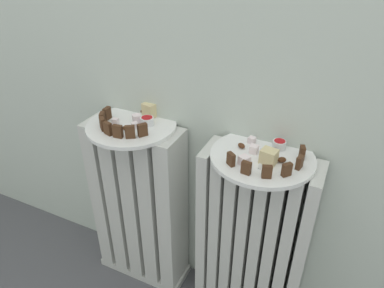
% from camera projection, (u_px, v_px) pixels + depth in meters
% --- Properties ---
extents(radiator_left, '(0.36, 0.14, 0.68)m').
position_uv_depth(radiator_left, '(140.00, 207.00, 1.33)').
color(radiator_left, silver).
rests_on(radiator_left, ground_plane).
extents(radiator_right, '(0.36, 0.14, 0.68)m').
position_uv_depth(radiator_right, '(251.00, 245.00, 1.17)').
color(radiator_right, silver).
rests_on(radiator_right, ground_plane).
extents(plate_left, '(0.29, 0.29, 0.01)m').
position_uv_depth(plate_left, '(132.00, 126.00, 1.15)').
color(plate_left, white).
rests_on(plate_left, radiator_left).
extents(plate_right, '(0.29, 0.29, 0.01)m').
position_uv_depth(plate_right, '(262.00, 157.00, 0.99)').
color(plate_right, white).
rests_on(plate_right, radiator_right).
extents(dark_cake_slice_left_0, '(0.02, 0.03, 0.04)m').
position_uv_depth(dark_cake_slice_left_0, '(107.00, 113.00, 1.16)').
color(dark_cake_slice_left_0, '#472B19').
rests_on(dark_cake_slice_left_0, plate_left).
extents(dark_cake_slice_left_1, '(0.03, 0.03, 0.04)m').
position_uv_depth(dark_cake_slice_left_1, '(102.00, 118.00, 1.13)').
color(dark_cake_slice_left_1, '#472B19').
rests_on(dark_cake_slice_left_1, plate_left).
extents(dark_cake_slice_left_2, '(0.03, 0.03, 0.04)m').
position_uv_depth(dark_cake_slice_left_2, '(103.00, 124.00, 1.10)').
color(dark_cake_slice_left_2, '#472B19').
rests_on(dark_cake_slice_left_2, plate_left).
extents(dark_cake_slice_left_3, '(0.03, 0.02, 0.04)m').
position_uv_depth(dark_cake_slice_left_3, '(108.00, 128.00, 1.07)').
color(dark_cake_slice_left_3, '#472B19').
rests_on(dark_cake_slice_left_3, plate_left).
extents(dark_cake_slice_left_4, '(0.03, 0.02, 0.04)m').
position_uv_depth(dark_cake_slice_left_4, '(118.00, 131.00, 1.06)').
color(dark_cake_slice_left_4, '#472B19').
rests_on(dark_cake_slice_left_4, plate_left).
extents(dark_cake_slice_left_5, '(0.03, 0.03, 0.04)m').
position_uv_depth(dark_cake_slice_left_5, '(130.00, 132.00, 1.06)').
color(dark_cake_slice_left_5, '#472B19').
rests_on(dark_cake_slice_left_5, plate_left).
extents(dark_cake_slice_left_6, '(0.03, 0.03, 0.04)m').
position_uv_depth(dark_cake_slice_left_6, '(142.00, 130.00, 1.07)').
color(dark_cake_slice_left_6, '#472B19').
rests_on(dark_cake_slice_left_6, plate_left).
extents(marble_cake_slice_left_0, '(0.05, 0.04, 0.05)m').
position_uv_depth(marble_cake_slice_left_0, '(149.00, 110.00, 1.18)').
color(marble_cake_slice_left_0, beige).
rests_on(marble_cake_slice_left_0, plate_left).
extents(turkish_delight_left_0, '(0.04, 0.04, 0.03)m').
position_uv_depth(turkish_delight_left_0, '(137.00, 118.00, 1.15)').
color(turkish_delight_left_0, white).
rests_on(turkish_delight_left_0, plate_left).
extents(turkish_delight_left_1, '(0.02, 0.02, 0.02)m').
position_uv_depth(turkish_delight_left_1, '(115.00, 121.00, 1.14)').
color(turkish_delight_left_1, white).
rests_on(turkish_delight_left_1, plate_left).
extents(turkish_delight_left_2, '(0.03, 0.03, 0.02)m').
position_uv_depth(turkish_delight_left_2, '(135.00, 125.00, 1.12)').
color(turkish_delight_left_2, white).
rests_on(turkish_delight_left_2, plate_left).
extents(medjool_date_left_0, '(0.03, 0.02, 0.01)m').
position_uv_depth(medjool_date_left_0, '(126.00, 128.00, 1.10)').
color(medjool_date_left_0, '#4C2814').
rests_on(medjool_date_left_0, plate_left).
extents(medjool_date_left_1, '(0.03, 0.02, 0.02)m').
position_uv_depth(medjool_date_left_1, '(143.00, 111.00, 1.21)').
color(medjool_date_left_1, '#4C2814').
rests_on(medjool_date_left_1, plate_left).
extents(jam_bowl_left, '(0.04, 0.04, 0.03)m').
position_uv_depth(jam_bowl_left, '(147.00, 121.00, 1.13)').
color(jam_bowl_left, white).
rests_on(jam_bowl_left, plate_left).
extents(dark_cake_slice_right_0, '(0.03, 0.03, 0.04)m').
position_uv_depth(dark_cake_slice_right_0, '(231.00, 159.00, 0.93)').
color(dark_cake_slice_right_0, '#472B19').
rests_on(dark_cake_slice_right_0, plate_right).
extents(dark_cake_slice_right_1, '(0.03, 0.02, 0.04)m').
position_uv_depth(dark_cake_slice_right_1, '(246.00, 168.00, 0.90)').
color(dark_cake_slice_right_1, '#472B19').
rests_on(dark_cake_slice_right_1, plate_right).
extents(dark_cake_slice_right_2, '(0.03, 0.02, 0.04)m').
position_uv_depth(dark_cake_slice_right_2, '(267.00, 172.00, 0.88)').
color(dark_cake_slice_right_2, '#472B19').
rests_on(dark_cake_slice_right_2, plate_right).
extents(dark_cake_slice_right_3, '(0.03, 0.03, 0.04)m').
position_uv_depth(dark_cake_slice_right_3, '(287.00, 170.00, 0.89)').
color(dark_cake_slice_right_3, '#472B19').
rests_on(dark_cake_slice_right_3, plate_right).
extents(dark_cake_slice_right_4, '(0.02, 0.03, 0.04)m').
position_uv_depth(dark_cake_slice_right_4, '(300.00, 162.00, 0.92)').
color(dark_cake_slice_right_4, '#472B19').
rests_on(dark_cake_slice_right_4, plate_right).
extents(dark_cake_slice_right_5, '(0.02, 0.03, 0.04)m').
position_uv_depth(dark_cake_slice_right_5, '(302.00, 152.00, 0.96)').
color(dark_cake_slice_right_5, '#472B19').
rests_on(dark_cake_slice_right_5, plate_right).
extents(marble_cake_slice_right_0, '(0.05, 0.04, 0.04)m').
position_uv_depth(marble_cake_slice_right_0, '(269.00, 157.00, 0.94)').
color(marble_cake_slice_right_0, beige).
rests_on(marble_cake_slice_right_0, plate_right).
extents(turkish_delight_right_0, '(0.03, 0.03, 0.03)m').
position_uv_depth(turkish_delight_right_0, '(244.00, 160.00, 0.94)').
color(turkish_delight_right_0, white).
rests_on(turkish_delight_right_0, plate_right).
extents(turkish_delight_right_1, '(0.02, 0.02, 0.02)m').
position_uv_depth(turkish_delight_right_1, '(252.00, 140.00, 1.04)').
color(turkish_delight_right_1, white).
rests_on(turkish_delight_right_1, plate_right).
extents(turkish_delight_right_2, '(0.02, 0.02, 0.02)m').
position_uv_depth(turkish_delight_right_2, '(254.00, 149.00, 0.99)').
color(turkish_delight_right_2, white).
rests_on(turkish_delight_right_2, plate_right).
extents(medjool_date_right_0, '(0.03, 0.02, 0.01)m').
position_uv_depth(medjool_date_right_0, '(241.00, 146.00, 1.01)').
color(medjool_date_right_0, '#4C2814').
rests_on(medjool_date_right_0, plate_right).
extents(medjool_date_right_1, '(0.03, 0.03, 0.01)m').
position_uv_depth(medjool_date_right_1, '(273.00, 152.00, 0.99)').
color(medjool_date_right_1, '#4C2814').
rests_on(medjool_date_right_1, plate_right).
extents(medjool_date_right_2, '(0.03, 0.03, 0.02)m').
position_uv_depth(medjool_date_right_2, '(282.00, 160.00, 0.95)').
color(medjool_date_right_2, '#4C2814').
rests_on(medjool_date_right_2, plate_right).
extents(jam_bowl_right, '(0.04, 0.04, 0.03)m').
position_uv_depth(jam_bowl_right, '(279.00, 144.00, 1.01)').
color(jam_bowl_right, white).
rests_on(jam_bowl_right, plate_right).
extents(fork, '(0.03, 0.10, 0.00)m').
position_uv_depth(fork, '(262.00, 157.00, 0.97)').
color(fork, silver).
rests_on(fork, plate_right).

